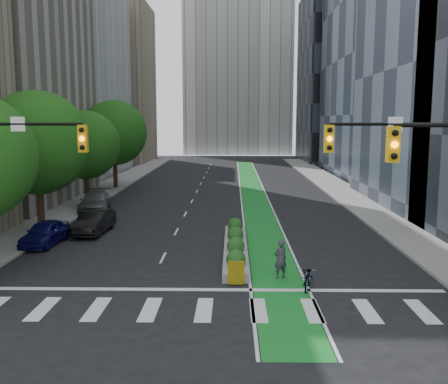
{
  "coord_description": "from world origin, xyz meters",
  "views": [
    {
      "loc": [
        1.05,
        -18.59,
        6.94
      ],
      "look_at": [
        0.56,
        8.78,
        3.0
      ],
      "focal_mm": 40.0,
      "sensor_mm": 36.0,
      "label": 1
    }
  ],
  "objects_px": {
    "median_planter": "(235,246)",
    "parked_car_left_near": "(45,233)",
    "cyclist": "(280,259)",
    "parked_car_left_far": "(95,202)",
    "parked_car_left_mid": "(94,222)",
    "bicycle": "(308,277)"
  },
  "relations": [
    {
      "from": "median_planter",
      "to": "parked_car_left_far",
      "type": "bearing_deg",
      "value": 131.96
    },
    {
      "from": "median_planter",
      "to": "parked_car_left_far",
      "type": "relative_size",
      "value": 1.95
    },
    {
      "from": "parked_car_left_mid",
      "to": "bicycle",
      "type": "bearing_deg",
      "value": -37.56
    },
    {
      "from": "median_planter",
      "to": "bicycle",
      "type": "bearing_deg",
      "value": -61.62
    },
    {
      "from": "parked_car_left_near",
      "to": "parked_car_left_mid",
      "type": "relative_size",
      "value": 0.91
    },
    {
      "from": "parked_car_left_near",
      "to": "parked_car_left_far",
      "type": "bearing_deg",
      "value": 93.92
    },
    {
      "from": "median_planter",
      "to": "bicycle",
      "type": "xyz_separation_m",
      "value": [
        3.0,
        -5.55,
        0.11
      ]
    },
    {
      "from": "parked_car_left_near",
      "to": "parked_car_left_far",
      "type": "relative_size",
      "value": 0.77
    },
    {
      "from": "median_planter",
      "to": "parked_car_left_far",
      "type": "height_order",
      "value": "parked_car_left_far"
    },
    {
      "from": "median_planter",
      "to": "parked_car_left_far",
      "type": "xyz_separation_m",
      "value": [
        -10.7,
        11.9,
        0.39
      ]
    },
    {
      "from": "cyclist",
      "to": "parked_car_left_far",
      "type": "xyz_separation_m",
      "value": [
        -12.66,
        16.15,
        -0.11
      ]
    },
    {
      "from": "parked_car_left_mid",
      "to": "parked_car_left_near",
      "type": "bearing_deg",
      "value": -120.87
    },
    {
      "from": "cyclist",
      "to": "parked_car_left_mid",
      "type": "relative_size",
      "value": 0.39
    },
    {
      "from": "median_planter",
      "to": "cyclist",
      "type": "relative_size",
      "value": 5.87
    },
    {
      "from": "parked_car_left_near",
      "to": "parked_car_left_far",
      "type": "xyz_separation_m",
      "value": [
        0.0,
        10.36,
        0.07
      ]
    },
    {
      "from": "median_planter",
      "to": "parked_car_left_mid",
      "type": "bearing_deg",
      "value": 152.86
    },
    {
      "from": "cyclist",
      "to": "parked_car_left_mid",
      "type": "bearing_deg",
      "value": -63.48
    },
    {
      "from": "bicycle",
      "to": "parked_car_left_near",
      "type": "bearing_deg",
      "value": 167.07
    },
    {
      "from": "parked_car_left_near",
      "to": "parked_car_left_far",
      "type": "height_order",
      "value": "parked_car_left_far"
    },
    {
      "from": "median_planter",
      "to": "parked_car_left_near",
      "type": "xyz_separation_m",
      "value": [
        -10.7,
        1.54,
        0.32
      ]
    },
    {
      "from": "parked_car_left_near",
      "to": "bicycle",
      "type": "bearing_deg",
      "value": -23.45
    },
    {
      "from": "bicycle",
      "to": "cyclist",
      "type": "relative_size",
      "value": 1.06
    }
  ]
}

